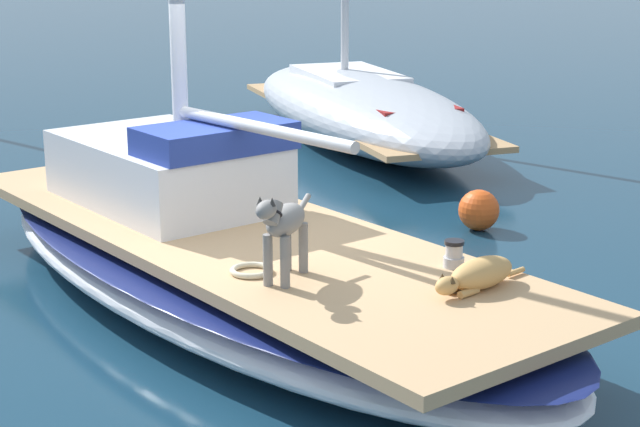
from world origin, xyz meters
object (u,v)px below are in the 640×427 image
(dog_tan, at_px, (478,274))
(moored_boat_starboard_side, at_px, (361,107))
(deck_winch, at_px, (454,255))
(sailboat_main, at_px, (240,267))
(mooring_buoy, at_px, (479,210))
(coiled_rope, at_px, (251,270))
(dog_grey, at_px, (283,225))

(dog_tan, xyz_separation_m, moored_boat_starboard_side, (5.36, 6.48, -0.22))
(deck_winch, relative_size, moored_boat_starboard_side, 0.03)
(sailboat_main, distance_m, dog_tan, 2.37)
(deck_winch, bearing_deg, mooring_buoy, 34.94)
(sailboat_main, bearing_deg, deck_winch, -73.24)
(coiled_rope, bearing_deg, dog_tan, -54.89)
(dog_tan, height_order, mooring_buoy, dog_tan)
(sailboat_main, relative_size, dog_tan, 7.80)
(coiled_rope, bearing_deg, sailboat_main, 55.69)
(dog_grey, distance_m, moored_boat_starboard_side, 8.28)
(dog_tan, relative_size, coiled_rope, 2.94)
(dog_grey, bearing_deg, coiled_rope, 103.34)
(dog_tan, height_order, deck_winch, dog_tan)
(coiled_rope, relative_size, moored_boat_starboard_side, 0.04)
(sailboat_main, bearing_deg, mooring_buoy, 0.42)
(deck_winch, bearing_deg, dog_grey, 150.53)
(sailboat_main, height_order, coiled_rope, coiled_rope)
(deck_winch, xyz_separation_m, coiled_rope, (-1.21, 0.93, -0.08))
(sailboat_main, xyz_separation_m, coiled_rope, (-0.64, -0.94, 0.35))
(mooring_buoy, bearing_deg, dog_tan, -141.87)
(mooring_buoy, bearing_deg, moored_boat_starboard_side, 59.98)
(coiled_rope, bearing_deg, dog_grey, -76.66)
(dog_tan, distance_m, coiled_rope, 1.67)
(sailboat_main, distance_m, moored_boat_starboard_side, 7.05)
(deck_winch, xyz_separation_m, moored_boat_starboard_side, (5.11, 6.04, -0.21))
(dog_tan, relative_size, mooring_buoy, 2.16)
(sailboat_main, height_order, deck_winch, deck_winch)
(coiled_rope, distance_m, moored_boat_starboard_side, 8.13)
(deck_winch, bearing_deg, sailboat_main, 106.76)
(mooring_buoy, bearing_deg, deck_winch, -145.06)
(mooring_buoy, bearing_deg, dog_grey, -161.99)
(dog_tan, xyz_separation_m, coiled_rope, (-0.96, 1.36, -0.08))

